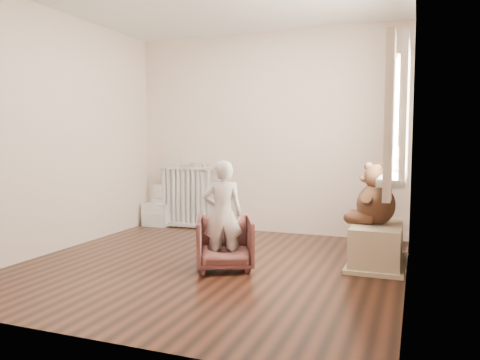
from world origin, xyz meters
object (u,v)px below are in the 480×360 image
(radiator, at_px, (186,199))
(armchair, at_px, (225,243))
(toy_vanity, at_px, (158,206))
(child, at_px, (223,215))
(toy_bench, at_px, (377,244))
(plush_cat, at_px, (394,163))
(teddy_bear, at_px, (376,196))

(radiator, xyz_separation_m, armchair, (1.31, -1.74, -0.15))
(radiator, distance_m, toy_vanity, 0.45)
(radiator, xyz_separation_m, child, (1.31, -1.79, 0.14))
(radiator, distance_m, child, 2.22)
(radiator, distance_m, toy_bench, 2.86)
(radiator, bearing_deg, toy_bench, -22.24)
(toy_bench, xyz_separation_m, plush_cat, (0.14, -0.09, 0.80))
(teddy_bear, distance_m, plush_cat, 0.38)
(toy_vanity, height_order, armchair, toy_vanity)
(armchair, height_order, toy_bench, armchair)
(radiator, xyz_separation_m, toy_bench, (2.64, -1.08, -0.19))
(armchair, xyz_separation_m, child, (0.00, -0.05, 0.28))
(radiator, bearing_deg, child, -53.80)
(toy_vanity, distance_m, toy_bench, 3.25)
(armchair, xyz_separation_m, toy_bench, (1.33, 0.66, -0.04))
(armchair, distance_m, toy_bench, 1.48)
(armchair, height_order, child, child)
(radiator, relative_size, toy_bench, 0.98)
(radiator, distance_m, armchair, 2.18)
(radiator, bearing_deg, plush_cat, -22.90)
(armchair, relative_size, plush_cat, 1.87)
(toy_vanity, bearing_deg, child, -45.30)
(toy_vanity, bearing_deg, teddy_bear, -18.97)
(armchair, bearing_deg, toy_vanity, 111.45)
(child, relative_size, plush_cat, 3.52)
(toy_bench, distance_m, plush_cat, 0.82)
(child, xyz_separation_m, teddy_bear, (1.31, 0.71, 0.14))
(toy_vanity, distance_m, teddy_bear, 3.25)
(child, bearing_deg, teddy_bear, -175.62)
(armchair, bearing_deg, child, -114.08)
(toy_bench, xyz_separation_m, teddy_bear, (-0.02, 0.00, 0.47))
(radiator, xyz_separation_m, teddy_bear, (2.62, -1.08, 0.28))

